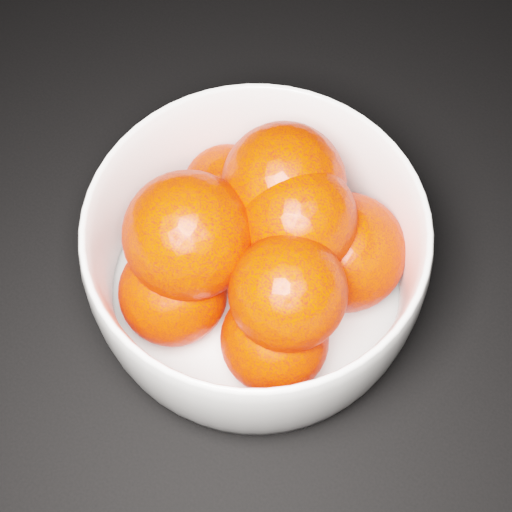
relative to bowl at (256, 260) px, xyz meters
The scene contains 2 objects.
bowl is the anchor object (origin of this frame).
orange_pile 0.02m from the bowl, 45.03° to the left, with size 0.18×0.18×0.13m.
Camera 1 is at (-0.02, 0.06, 0.51)m, focal length 50.00 mm.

